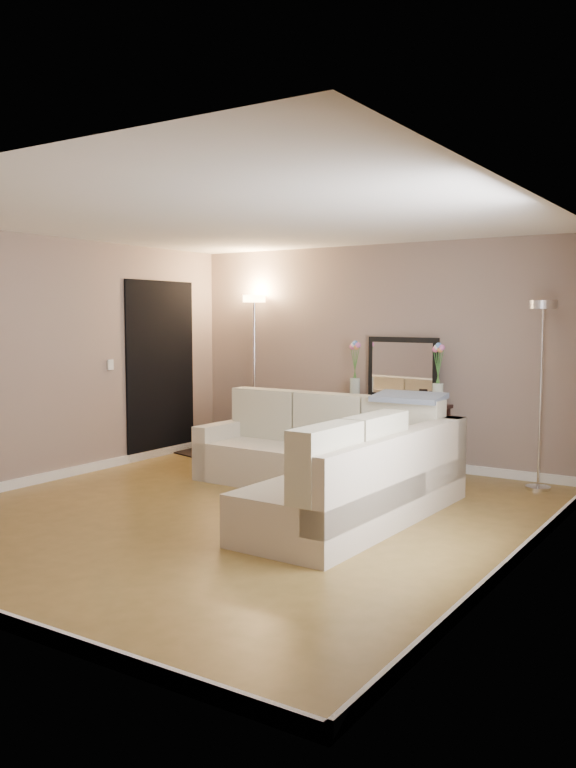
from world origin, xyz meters
The scene contains 21 objects.
floor centered at (0.00, 0.00, -0.01)m, with size 5.00×5.50×0.01m, color olive.
ceiling centered at (0.00, 0.00, 2.60)m, with size 5.00×5.50×0.01m, color white.
wall_back centered at (0.00, 2.76, 1.30)m, with size 5.00×0.02×2.60m, color gray.
wall_left centered at (-2.51, 0.00, 1.30)m, with size 0.02×5.50×2.60m, color gray.
wall_right centered at (2.51, 0.00, 1.30)m, with size 0.02×5.50×2.60m, color gray.
baseboard_back centered at (0.00, 2.73, 0.05)m, with size 5.00×0.03×0.10m, color white.
baseboard_left centered at (-2.48, 0.00, 0.05)m, with size 0.03×5.50×0.10m, color white.
baseboard_right centered at (2.48, 0.00, 0.05)m, with size 0.03×5.50×0.10m, color white.
doorway centered at (-2.48, 1.70, 1.10)m, with size 0.02×1.20×2.20m, color black.
switch_plate centered at (-2.48, 0.85, 1.20)m, with size 0.02×0.08×0.12m, color white.
sectional_sofa centered at (0.47, 0.83, 0.35)m, with size 2.73×2.68×0.95m.
throw_blanket centered at (0.97, 1.48, 0.97)m, with size 0.68×0.39×0.05m, color slate.
console_table centered at (0.29, 2.46, 0.45)m, with size 1.32×0.50×0.79m.
leaning_mirror centered at (0.39, 2.61, 1.16)m, with size 0.91×0.15×0.71m.
table_decor centered at (0.37, 2.41, 0.83)m, with size 0.55×0.15×0.13m.
flower_vase_left centered at (-0.17, 2.51, 1.08)m, with size 0.15×0.13×0.68m.
flower_vase_right centered at (0.91, 2.38, 1.08)m, with size 0.15×0.13×0.68m.
floor_lamp_lit centered at (-1.68, 2.60, 1.43)m, with size 0.35×0.35×2.03m.
floor_lamp_unlit centered at (2.00, 2.40, 1.35)m, with size 0.31×0.31×1.91m.
charcoal_rug centered at (-1.89, 2.26, 0.01)m, with size 1.32×0.99×0.02m, color black.
black_bag centered at (-2.12, 2.19, 0.05)m, with size 0.38×0.26×0.24m, color black.
Camera 1 is at (3.93, -5.27, 1.75)m, focal length 35.00 mm.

